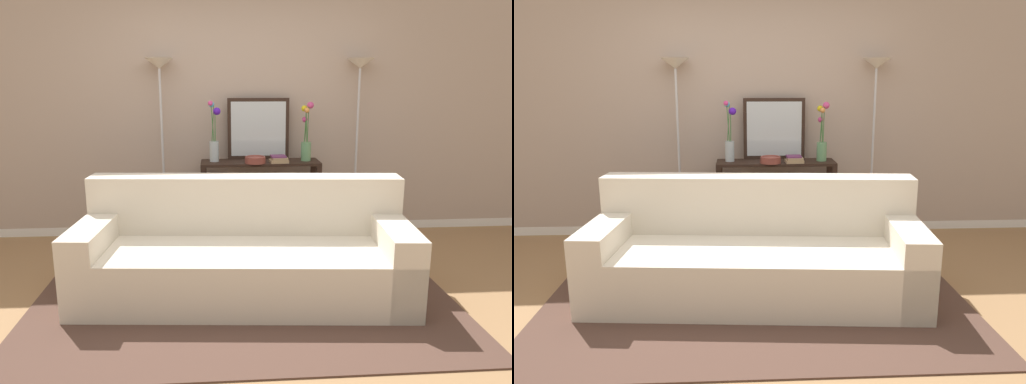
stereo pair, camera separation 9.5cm
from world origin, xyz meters
TOP-DOWN VIEW (x-y plane):
  - ground_plane at (0.00, 0.00)m, footprint 16.00×16.00m
  - back_wall at (0.00, 2.01)m, footprint 12.00×0.15m
  - area_rug at (0.07, 0.20)m, footprint 3.15×2.00m
  - couch at (0.07, 0.37)m, footprint 2.55×1.15m
  - console_table at (0.31, 1.68)m, footprint 1.19×0.35m
  - floor_lamp_left at (-0.67, 1.78)m, footprint 0.28×0.28m
  - floor_lamp_right at (1.32, 1.78)m, footprint 0.28×0.28m
  - wall_mirror at (0.30, 1.83)m, footprint 0.63×0.02m
  - vase_tall_flowers at (-0.15, 1.71)m, footprint 0.12×0.10m
  - vase_short_flowers at (0.77, 1.69)m, footprint 0.12×0.12m
  - fruit_bowl at (0.25, 1.58)m, footprint 0.20×0.20m
  - book_stack at (0.49, 1.60)m, footprint 0.19×0.17m
  - book_row_under_console at (-0.01, 1.68)m, footprint 0.36×0.18m

SIDE VIEW (x-z plane):
  - ground_plane at x=0.00m, z-range -0.02..0.00m
  - area_rug at x=0.07m, z-range 0.00..0.01m
  - book_row_under_console at x=-0.01m, z-range 0.00..0.12m
  - couch at x=0.07m, z-range -0.13..0.75m
  - console_table at x=0.31m, z-range 0.15..0.97m
  - book_stack at x=0.49m, z-range 0.82..0.89m
  - fruit_bowl at x=0.25m, z-range 0.82..0.89m
  - vase_short_flowers at x=0.77m, z-range 0.75..1.34m
  - vase_tall_flowers at x=-0.15m, z-range 0.76..1.36m
  - wall_mirror at x=0.30m, z-range 0.82..1.44m
  - floor_lamp_left at x=-0.67m, z-range 0.52..2.35m
  - floor_lamp_right at x=1.32m, z-range 0.52..2.35m
  - back_wall at x=0.00m, z-range 0.00..2.90m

